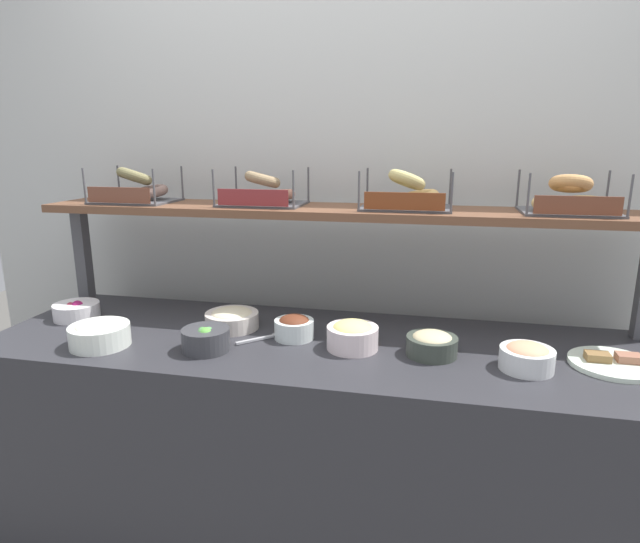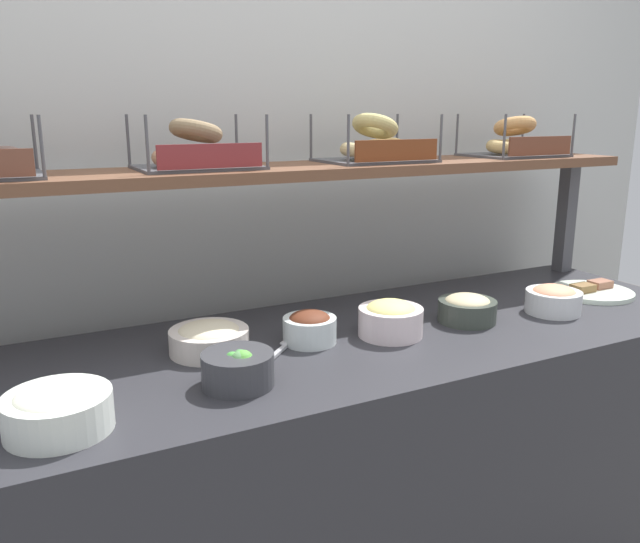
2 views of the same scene
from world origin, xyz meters
name	(u,v)px [view 2 (image 2 of 2)]	position (x,y,z in m)	size (l,w,h in m)	color
back_wall	(261,184)	(0.00, 0.55, 1.20)	(3.50, 0.06, 2.40)	beige
deli_counter	(341,482)	(0.00, 0.00, 0.42)	(2.30, 0.70, 0.85)	#2D2D33
shelf_riser_right	(566,218)	(1.09, 0.27, 1.05)	(0.05, 0.05, 0.40)	#4C4C51
upper_shelf	(297,171)	(0.00, 0.27, 1.26)	(2.26, 0.32, 0.03)	brown
bowl_tuna_salad	(467,308)	(0.38, -0.04, 0.89)	(0.16, 0.16, 0.08)	#3B433B
bowl_potato_salad	(209,338)	(-0.34, 0.06, 0.89)	(0.20, 0.20, 0.08)	silver
bowl_egg_salad	(391,318)	(0.12, -0.04, 0.90)	(0.17, 0.17, 0.10)	white
bowl_lox_spread	(553,299)	(0.66, -0.09, 0.89)	(0.16, 0.16, 0.08)	white
bowl_cream_cheese	(58,408)	(-0.71, -0.19, 0.90)	(0.20, 0.20, 0.09)	white
bowl_chocolate_spread	(310,327)	(-0.09, 0.01, 0.89)	(0.14, 0.14, 0.08)	white
bowl_veggie_mix	(238,368)	(-0.34, -0.16, 0.89)	(0.16, 0.16, 0.09)	#3A3B40
serving_plate_white	(592,291)	(0.92, -0.01, 0.86)	(0.26, 0.26, 0.04)	white
serving_spoon_near_plate	(282,348)	(-0.18, -0.01, 0.86)	(0.14, 0.13, 0.01)	#B7B7BC
bagel_basket_everything	(196,152)	(-0.28, 0.29, 1.32)	(0.32, 0.26, 0.14)	#4C4C51
bagel_basket_plain	(375,146)	(0.26, 0.28, 1.33)	(0.32, 0.25, 0.15)	#4C4C51
bagel_basket_sesame	(514,143)	(0.81, 0.27, 1.32)	(0.31, 0.25, 0.14)	#4C4C51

